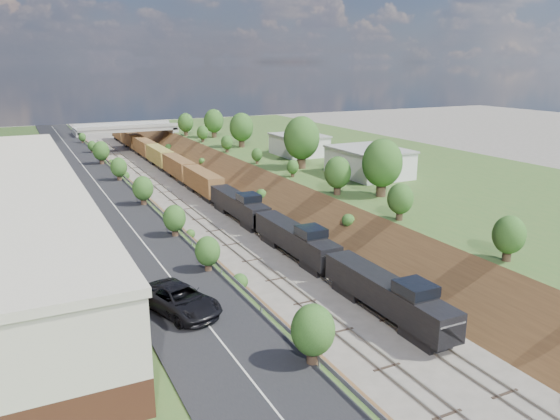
% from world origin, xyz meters
% --- Properties ---
extents(platform_right, '(44.00, 180.00, 5.00)m').
position_xyz_m(platform_right, '(33.00, 60.00, 2.50)').
color(platform_right, '#385E27').
rests_on(platform_right, ground).
extents(embankment_left, '(10.00, 180.00, 10.00)m').
position_xyz_m(embankment_left, '(-11.00, 60.00, 0.00)').
color(embankment_left, brown).
rests_on(embankment_left, ground).
extents(embankment_right, '(10.00, 180.00, 10.00)m').
position_xyz_m(embankment_right, '(11.00, 60.00, 0.00)').
color(embankment_right, brown).
rests_on(embankment_right, ground).
extents(rail_left_track, '(1.58, 180.00, 0.18)m').
position_xyz_m(rail_left_track, '(-2.60, 60.00, 0.09)').
color(rail_left_track, gray).
rests_on(rail_left_track, ground).
extents(rail_right_track, '(1.58, 180.00, 0.18)m').
position_xyz_m(rail_right_track, '(2.60, 60.00, 0.09)').
color(rail_right_track, gray).
rests_on(rail_right_track, ground).
extents(road, '(8.00, 180.00, 0.10)m').
position_xyz_m(road, '(-15.50, 60.00, 5.05)').
color(road, black).
rests_on(road, platform_left).
extents(guardrail, '(0.10, 171.00, 0.70)m').
position_xyz_m(guardrail, '(-11.40, 59.80, 5.55)').
color(guardrail, '#99999E').
rests_on(guardrail, platform_left).
extents(overpass, '(24.50, 8.30, 7.40)m').
position_xyz_m(overpass, '(0.00, 122.00, 4.92)').
color(overpass, gray).
rests_on(overpass, ground).
extents(white_building_near, '(9.00, 12.00, 4.00)m').
position_xyz_m(white_building_near, '(23.50, 52.00, 7.00)').
color(white_building_near, silver).
rests_on(white_building_near, platform_right).
extents(white_building_far, '(8.00, 10.00, 3.60)m').
position_xyz_m(white_building_far, '(23.00, 74.00, 6.80)').
color(white_building_far, silver).
rests_on(white_building_far, platform_right).
extents(tree_right_large, '(5.25, 5.25, 7.61)m').
position_xyz_m(tree_right_large, '(17.00, 40.00, 9.38)').
color(tree_right_large, '#473323').
rests_on(tree_right_large, platform_right).
extents(tree_left_crest, '(2.45, 2.45, 3.55)m').
position_xyz_m(tree_left_crest, '(-11.80, 20.00, 7.04)').
color(tree_left_crest, '#473323').
rests_on(tree_left_crest, platform_left).
extents(freight_train, '(2.75, 141.14, 4.55)m').
position_xyz_m(freight_train, '(2.60, 84.59, 2.43)').
color(freight_train, black).
rests_on(freight_train, ground).
extents(suv, '(5.30, 7.67, 1.95)m').
position_xyz_m(suv, '(-16.64, 17.78, 6.07)').
color(suv, black).
rests_on(suv, road).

